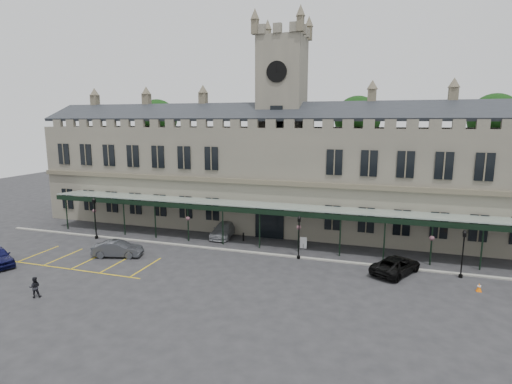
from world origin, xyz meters
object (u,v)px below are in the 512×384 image
(station_building, at_px, (281,174))
(lamp_post_mid, at_px, (299,233))
(car_van, at_px, (396,265))
(sign_board, at_px, (303,243))
(lamp_post_left, at_px, (95,214))
(traffic_cone, at_px, (479,287))
(car_left_b, at_px, (118,249))
(clock_tower, at_px, (282,118))
(lamp_post_right, at_px, (463,249))
(car_taxi, at_px, (224,230))
(person_b, at_px, (35,287))

(station_building, bearing_deg, lamp_post_mid, -67.45)
(lamp_post_mid, distance_m, car_van, 8.83)
(sign_board, xyz_separation_m, car_van, (8.75, -4.31, 0.16))
(sign_board, bearing_deg, lamp_post_left, -174.99)
(lamp_post_mid, bearing_deg, car_van, -7.34)
(lamp_post_mid, distance_m, traffic_cone, 15.00)
(lamp_post_mid, xyz_separation_m, car_left_b, (-16.54, -4.60, -1.73))
(clock_tower, height_order, traffic_cone, clock_tower)
(lamp_post_mid, relative_size, car_van, 0.80)
(clock_tower, bearing_deg, sign_board, -60.54)
(station_building, relative_size, lamp_post_right, 14.58)
(lamp_post_right, relative_size, car_taxi, 0.78)
(lamp_post_mid, bearing_deg, station_building, 112.55)
(lamp_post_mid, bearing_deg, sign_board, 92.97)
(station_building, distance_m, traffic_cone, 24.16)
(car_van, bearing_deg, person_b, 56.45)
(car_taxi, bearing_deg, person_b, -115.20)
(station_building, bearing_deg, car_left_b, -128.51)
(lamp_post_left, distance_m, traffic_cone, 37.20)
(car_taxi, xyz_separation_m, car_van, (18.00, -5.84, -0.04))
(station_building, xyz_separation_m, car_taxi, (-5.00, -5.91, -5.71))
(person_b, bearing_deg, lamp_post_mid, -178.06)
(lamp_post_right, distance_m, car_taxi, 23.74)
(clock_tower, height_order, car_van, clock_tower)
(lamp_post_mid, relative_size, car_left_b, 0.91)
(sign_board, relative_size, car_van, 0.22)
(clock_tower, distance_m, car_left_b, 23.12)
(lamp_post_left, height_order, sign_board, lamp_post_left)
(clock_tower, distance_m, traffic_cone, 26.68)
(lamp_post_left, bearing_deg, lamp_post_right, -0.23)
(station_building, bearing_deg, lamp_post_right, -31.47)
(lamp_post_left, distance_m, sign_board, 22.70)
(sign_board, height_order, car_taxi, car_taxi)
(station_building, height_order, person_b, station_building)
(clock_tower, height_order, car_taxi, clock_tower)
(traffic_cone, distance_m, car_left_b, 31.12)
(person_b, bearing_deg, car_left_b, -129.07)
(lamp_post_right, xyz_separation_m, traffic_cone, (0.83, -2.58, -2.12))
(lamp_post_mid, relative_size, lamp_post_right, 1.02)
(car_taxi, bearing_deg, traffic_cone, -21.86)
(station_building, relative_size, clock_tower, 2.42)
(lamp_post_right, bearing_deg, car_van, -172.65)
(car_van, distance_m, person_b, 28.40)
(person_b, bearing_deg, car_van, 169.00)
(lamp_post_right, bearing_deg, traffic_cone, -72.05)
(car_taxi, bearing_deg, lamp_post_left, -162.85)
(lamp_post_mid, relative_size, car_taxi, 0.80)
(clock_tower, xyz_separation_m, car_left_b, (-12.13, -15.33, -12.35))
(lamp_post_right, xyz_separation_m, person_b, (-30.41, -13.56, -1.65))
(station_building, height_order, car_left_b, station_building)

